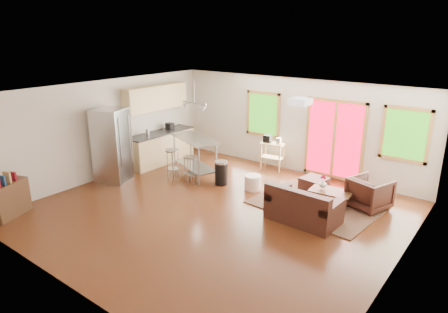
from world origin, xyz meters
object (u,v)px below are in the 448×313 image
Objects in this scene: loveseat at (303,208)px; island at (194,150)px; armchair at (370,192)px; rug at (316,204)px; kitchen_cart at (272,147)px; refrigerator at (112,145)px; ottoman at (314,185)px; coffee_table at (331,193)px.

island is at bearing 171.11° from loveseat.
armchair is 4.59m from island.
rug is 2.65m from kitchen_cart.
island is (-4.51, -0.74, 0.33)m from armchair.
island is at bearing 27.54° from refrigerator.
island reaches higher than armchair.
refrigerator is at bearing -151.80° from ottoman.
kitchen_cart is (-3.09, 0.95, 0.28)m from armchair.
ottoman is (-1.38, 0.12, -0.21)m from armchair.
ottoman is 0.29× the size of refrigerator.
loveseat is at bearing -10.76° from refrigerator.
rug is 1.47× the size of island.
island is at bearing -164.58° from ottoman.
refrigerator reaches higher than armchair.
armchair is (0.89, 1.48, 0.09)m from loveseat.
loveseat is at bearing -11.43° from island.
kitchen_cart is (1.43, 1.69, -0.05)m from island.
refrigerator is (-4.57, -2.45, 0.78)m from ottoman.
kitchen_cart reaches higher than loveseat.
ottoman is at bearing 15.42° from island.
loveseat is 0.77× the size of refrigerator.
ottoman is at bearing 7.90° from refrigerator.
island is at bearing -176.74° from rug.
loveseat is 1.68m from ottoman.
coffee_table is at bearing 5.45° from island.
coffee_table reaches higher than rug.
ottoman is at bearing 120.20° from rug.
refrigerator is (-5.06, -0.85, 0.66)m from loveseat.
loveseat is 3.73m from island.
kitchen_cart is at bearing 2.42° from armchair.
ottoman is at bearing -25.80° from kitchen_cart.
island is at bearing -130.20° from kitchen_cart.
refrigerator is 2.15m from island.
armchair is at bearing 27.46° from coffee_table.
island reaches higher than loveseat.
loveseat is 1.50× the size of kitchen_cart.
armchair reaches higher than ottoman.
refrigerator is at bearing -131.16° from kitchen_cart.
refrigerator is at bearing -167.92° from loveseat.
coffee_table is 0.53× the size of island.
armchair is 3.24m from kitchen_cart.
kitchen_cart reaches higher than coffee_table.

